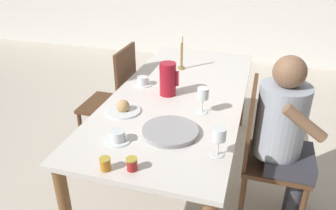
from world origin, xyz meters
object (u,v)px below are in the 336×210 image
object	(u,v)px
chair_person_side	(265,151)
wine_glass_water	(203,95)
person_seated	(285,131)
serving_tray	(170,131)
chair_opposite	(115,99)
red_pitcher	(168,79)
jam_jar_amber	(131,163)
jam_jar_red	(105,163)
teacup_across	(143,81)
teacup_near_person	(118,137)
candlestick_tall	(182,57)
wine_glass_juice	(219,136)
bread_plate	(123,108)

from	to	relation	value
chair_person_side	wine_glass_water	world-z (taller)	chair_person_side
person_seated	serving_tray	bearing A→B (deg)	-64.83
chair_opposite	red_pitcher	distance (m)	0.73
person_seated	jam_jar_amber	xyz separation A→B (m)	(-0.74, -0.67, 0.09)
chair_person_side	jam_jar_red	world-z (taller)	chair_person_side
teacup_across	jam_jar_amber	bearing A→B (deg)	-72.74
teacup_near_person	serving_tray	world-z (taller)	teacup_near_person
person_seated	candlestick_tall	world-z (taller)	person_seated
wine_glass_juice	teacup_near_person	bearing A→B (deg)	-177.20
chair_opposite	red_pitcher	size ratio (longest dim) A/B	4.07
person_seated	red_pitcher	distance (m)	0.85
chair_opposite	teacup_across	bearing A→B (deg)	-117.15
red_pitcher	candlestick_tall	size ratio (longest dim) A/B	0.84
chair_opposite	serving_tray	xyz separation A→B (m)	(0.73, -0.78, 0.26)
wine_glass_juice	jam_jar_red	size ratio (longest dim) A/B	2.45
red_pitcher	bread_plate	world-z (taller)	red_pitcher
wine_glass_juice	teacup_across	bearing A→B (deg)	132.72
wine_glass_juice	jam_jar_amber	xyz separation A→B (m)	(-0.38, -0.24, -0.08)
teacup_near_person	candlestick_tall	distance (m)	1.19
chair_opposite	jam_jar_red	distance (m)	1.33
teacup_near_person	candlestick_tall	bearing A→B (deg)	87.22
chair_opposite	wine_glass_juice	size ratio (longest dim) A/B	5.98
wine_glass_juice	person_seated	bearing A→B (deg)	50.87
bread_plate	serving_tray	bearing A→B (deg)	-24.93
teacup_across	jam_jar_red	bearing A→B (deg)	-79.65
chair_person_side	red_pitcher	distance (m)	0.82
teacup_near_person	chair_person_side	bearing A→B (deg)	31.64
wine_glass_water	jam_jar_amber	size ratio (longest dim) A/B	2.59
teacup_near_person	bread_plate	world-z (taller)	bread_plate
chair_person_side	teacup_across	distance (m)	1.03
jam_jar_red	serving_tray	bearing A→B (deg)	62.47
wine_glass_water	serving_tray	xyz separation A→B (m)	(-0.13, -0.31, -0.11)
candlestick_tall	wine_glass_juice	bearing A→B (deg)	-67.11
bread_plate	wine_glass_juice	bearing A→B (deg)	-24.59
teacup_near_person	jam_jar_red	bearing A→B (deg)	-79.57
chair_opposite	serving_tray	bearing A→B (deg)	-137.20
wine_glass_juice	jam_jar_red	xyz separation A→B (m)	(-0.50, -0.27, -0.08)
wine_glass_juice	serving_tray	bearing A→B (deg)	155.85
chair_opposite	teacup_near_person	bearing A→B (deg)	-153.48
teacup_near_person	candlestick_tall	xyz separation A→B (m)	(0.06, 1.19, 0.08)
chair_opposite	jam_jar_amber	bearing A→B (deg)	-151.14
teacup_near_person	jam_jar_red	xyz separation A→B (m)	(0.05, -0.25, 0.01)
candlestick_tall	chair_person_side	bearing A→B (deg)	-42.63
jam_jar_red	teacup_across	bearing A→B (deg)	100.35
teacup_across	chair_opposite	bearing A→B (deg)	152.85
person_seated	wine_glass_juice	distance (m)	0.59
chair_opposite	bread_plate	world-z (taller)	chair_opposite
person_seated	bread_plate	world-z (taller)	person_seated
chair_opposite	teacup_near_person	xyz separation A→B (m)	(0.47, -0.94, 0.27)
chair_person_side	candlestick_tall	bearing A→B (deg)	-132.63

